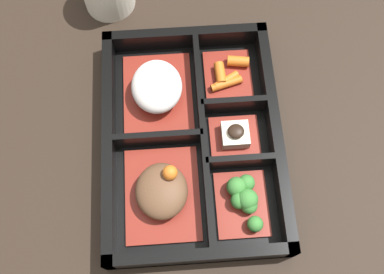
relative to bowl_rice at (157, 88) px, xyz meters
name	(u,v)px	position (x,y,z in m)	size (l,w,h in m)	color
ground_plane	(192,143)	(-0.07, -0.04, -0.03)	(3.00, 3.00, 0.00)	black
bento_base	(192,142)	(-0.07, -0.04, -0.03)	(0.33, 0.24, 0.01)	black
bento_rim	(195,138)	(-0.07, -0.05, -0.01)	(0.33, 0.24, 0.04)	black
bowl_stew	(162,191)	(-0.15, 0.00, 0.00)	(0.13, 0.10, 0.05)	maroon
bowl_rice	(157,88)	(0.00, 0.00, 0.00)	(0.13, 0.10, 0.05)	maroon
bowl_greens	(244,200)	(-0.16, -0.10, -0.01)	(0.09, 0.07, 0.03)	maroon
bowl_tofu	(235,135)	(-0.07, -0.10, -0.01)	(0.06, 0.07, 0.03)	maroon
bowl_carrots	(228,75)	(0.02, -0.10, -0.01)	(0.08, 0.07, 0.02)	maroon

